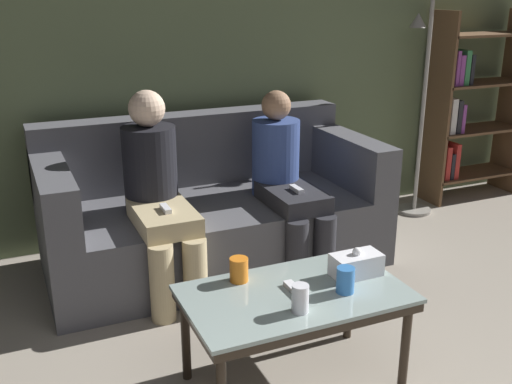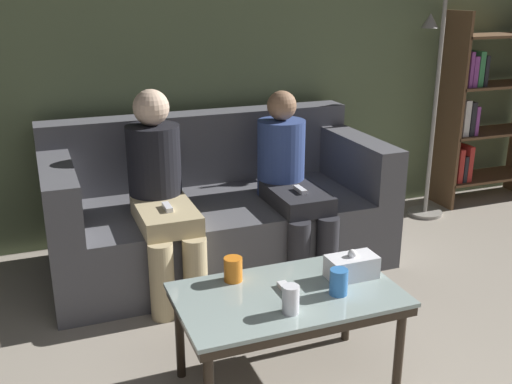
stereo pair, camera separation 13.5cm
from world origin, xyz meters
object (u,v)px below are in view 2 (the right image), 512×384
standing_lamp (439,78)px  seated_person_mid_left (290,179)px  coffee_table (288,303)px  game_remote (288,290)px  cup_near_left (291,299)px  cup_far_center (339,282)px  couch (216,211)px  bookshelf (481,111)px  tissue_box (352,266)px  cup_near_right (233,269)px  seated_person_left_end (160,188)px

standing_lamp → seated_person_mid_left: 1.51m
coffee_table → game_remote: (0.00, -0.00, 0.06)m
cup_near_left → cup_far_center: cup_near_left is taller
standing_lamp → seated_person_mid_left: (-1.36, -0.44, -0.48)m
couch → game_remote: (-0.11, -1.36, 0.14)m
bookshelf → cup_near_left: bearing=-143.2°
cup_near_left → cup_far_center: bearing=15.1°
coffee_table → tissue_box: size_ratio=4.25×
couch → game_remote: 1.37m
game_remote → cup_near_left: bearing=-110.5°
game_remote → standing_lamp: standing_lamp is taller
game_remote → seated_person_mid_left: 1.22m
couch → game_remote: size_ratio=13.59×
couch → cup_near_right: couch is taller
cup_near_right → bookshelf: 2.99m
coffee_table → tissue_box: tissue_box is taller
cup_far_center → bookshelf: bookshelf is taller
couch → seated_person_mid_left: seated_person_mid_left is taller
bookshelf → game_remote: bearing=-144.9°
coffee_table → standing_lamp: standing_lamp is taller
coffee_table → seated_person_mid_left: size_ratio=0.87×
coffee_table → cup_far_center: bearing=-23.9°
tissue_box → cup_near_left: bearing=-154.0°
game_remote → standing_lamp: bearing=39.7°
standing_lamp → seated_person_left_end: 2.24m
tissue_box → cup_far_center: bearing=-137.7°
bookshelf → standing_lamp: (-0.54, -0.14, 0.30)m
seated_person_left_end → game_remote: bearing=-75.5°
coffee_table → standing_lamp: 2.50m
standing_lamp → seated_person_left_end: (-2.15, -0.43, -0.45)m
game_remote → bookshelf: bookshelf is taller
tissue_box → seated_person_mid_left: 1.09m
cup_near_right → tissue_box: tissue_box is taller
cup_far_center → standing_lamp: (1.67, 1.63, 0.54)m
couch → tissue_box: (0.21, -1.33, 0.18)m
cup_near_left → tissue_box: 0.42m
couch → seated_person_mid_left: bearing=-32.6°
seated_person_mid_left → seated_person_left_end: bearing=179.4°
coffee_table → seated_person_left_end: seated_person_left_end is taller
couch → coffee_table: size_ratio=2.18×
bookshelf → seated_person_mid_left: bookshelf is taller
seated_person_mid_left → cup_near_left: bearing=-113.8°
bookshelf → seated_person_mid_left: (-1.90, -0.58, -0.18)m
cup_far_center → seated_person_left_end: (-0.48, 1.20, 0.09)m
cup_near_right → seated_person_left_end: bearing=96.9°
couch → cup_far_center: 1.46m
seated_person_mid_left → tissue_box: bearing=-99.6°
cup_near_left → bookshelf: (2.45, 1.84, 0.23)m
couch → seated_person_left_end: size_ratio=1.80×
tissue_box → standing_lamp: bearing=44.5°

